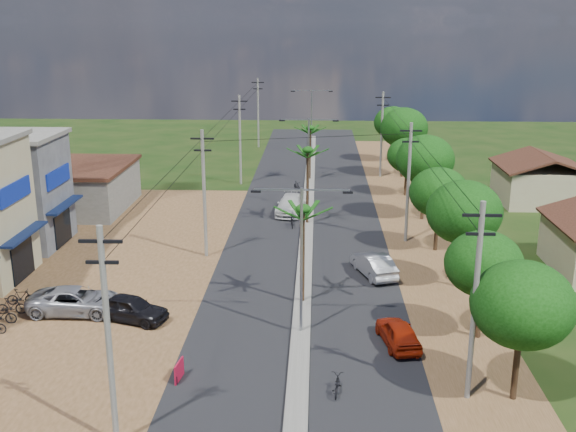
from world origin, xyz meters
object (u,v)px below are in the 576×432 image
Objects in this scene: car_parked_dark at (131,309)px; moto_rider_east at (337,386)px; car_silver_mid at (374,265)px; roadside_sign at (179,371)px; car_white_far at (290,205)px; car_parked_silver at (76,301)px; car_red_near at (398,333)px.

moto_rider_east is (11.17, -7.12, -0.31)m from car_parked_dark.
car_silver_mid reaches higher than roadside_sign.
roadside_sign is at bearing -92.27° from car_white_far.
roadside_sign is (-7.24, 0.86, 0.06)m from moto_rider_east.
car_parked_dark reaches higher than roadside_sign.
car_parked_silver is at bearing -23.33° from moto_rider_east.
car_parked_dark is 2.71× the size of moto_rider_east.
car_silver_mid reaches higher than car_red_near.
car_white_far reaches higher than car_red_near.
car_red_near is 14.61m from car_parked_dark.
moto_rider_east is at bearing 0.88° from roadside_sign.
car_white_far is (-6.50, 24.36, 0.09)m from car_red_near.
car_white_far is 4.57× the size of roadside_sign.
car_parked_silver is 10.17m from roadside_sign.
car_parked_dark is at bearing 129.71° from roadside_sign.
car_white_far is 3.34× the size of moto_rider_east.
roadside_sign is (-4.00, -28.32, -0.29)m from car_white_far.
car_silver_mid is 15.84m from car_parked_dark.
car_red_near is 11.22m from roadside_sign.
car_red_near is 3.43× the size of roadside_sign.
car_silver_mid is 17.03m from roadside_sign.
car_silver_mid is at bearing -61.77° from car_white_far.
moto_rider_east is (14.53, -7.95, -0.33)m from car_parked_silver.
car_red_near is 5.82m from moto_rider_east.
car_red_near is 25.21m from car_white_far.
car_red_near is at bearing -69.29° from car_white_far.
roadside_sign is (-10.50, -3.96, -0.20)m from car_red_near.
car_parked_silver is (-11.29, -21.22, -0.02)m from car_white_far.
car_white_far is at bearing 89.58° from roadside_sign.
car_white_far is at bearing -1.77° from car_parked_dark.
car_silver_mid is 1.07× the size of car_parked_dark.
car_parked_silver is 3.41× the size of moto_rider_east.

